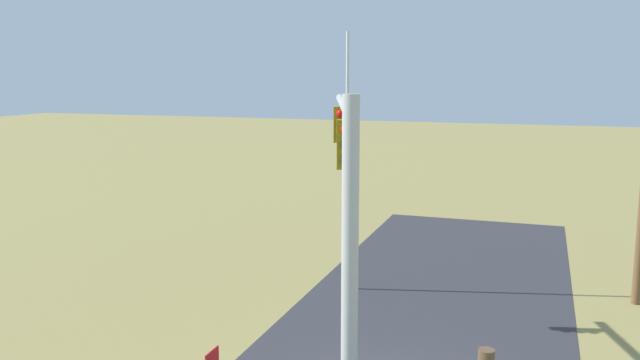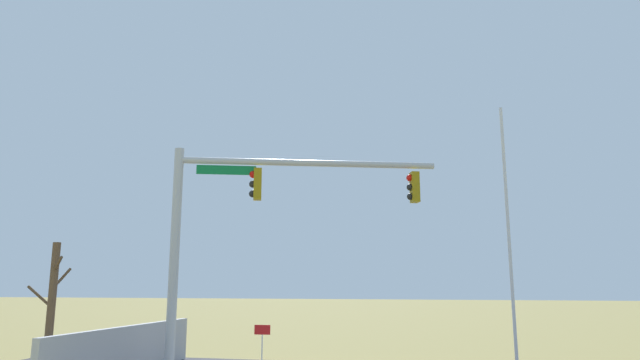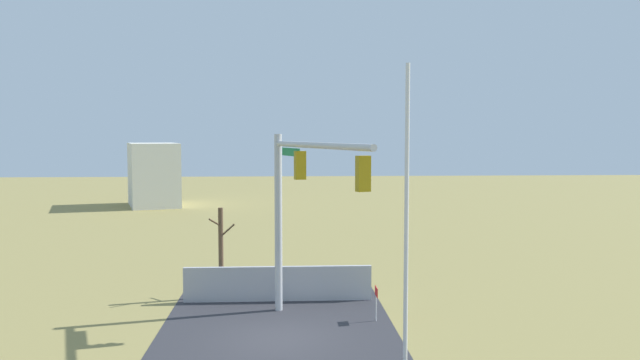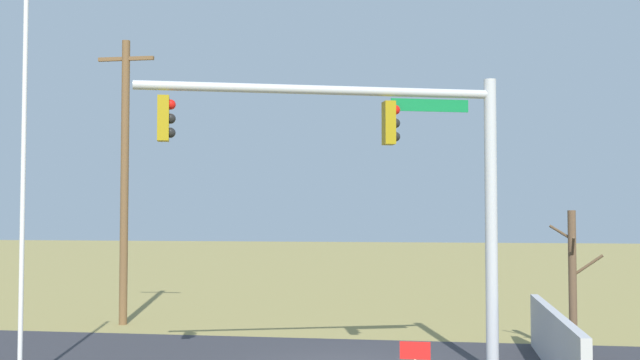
% 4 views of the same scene
% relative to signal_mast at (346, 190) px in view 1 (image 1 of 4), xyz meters
% --- Properties ---
extents(road_surface, '(28.00, 8.00, 0.01)m').
position_rel_signal_mast_xyz_m(road_surface, '(-5.22, 0.71, -4.70)').
color(road_surface, '#2D2D33').
rests_on(road_surface, ground_plane).
extents(signal_mast, '(7.69, 2.75, 6.63)m').
position_rel_signal_mast_xyz_m(signal_mast, '(0.00, 0.00, 0.00)').
color(signal_mast, '#B2B5BA').
rests_on(signal_mast, ground_plane).
extents(flagpole, '(0.10, 0.10, 8.21)m').
position_rel_signal_mast_xyz_m(flagpole, '(-7.63, -2.25, -0.60)').
color(flagpole, silver).
rests_on(flagpole, ground_plane).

